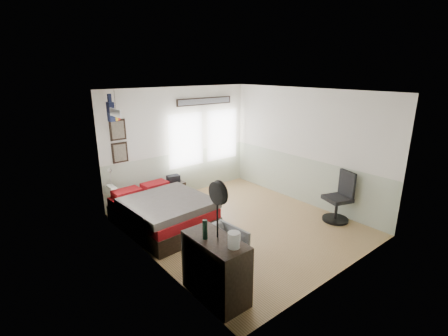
{
  "coord_description": "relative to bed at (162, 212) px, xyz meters",
  "views": [
    {
      "loc": [
        -4.1,
        -4.53,
        3.08
      ],
      "look_at": [
        -0.1,
        0.4,
        1.15
      ],
      "focal_mm": 26.0,
      "sensor_mm": 36.0,
      "label": 1
    }
  ],
  "objects": [
    {
      "name": "task_chair",
      "position": [
        3.04,
        -2.08,
        0.12
      ],
      "size": [
        0.6,
        0.6,
        1.08
      ],
      "rotation": [
        0.0,
        0.0,
        -0.32
      ],
      "color": "black",
      "rests_on": "ground_plane"
    },
    {
      "name": "bottle",
      "position": [
        -0.55,
        -2.26,
        0.72
      ],
      "size": [
        0.07,
        0.07,
        0.27
      ],
      "primitive_type": "cylinder",
      "color": "black",
      "rests_on": "dresser"
    },
    {
      "name": "black_bag",
      "position": [
        0.89,
        1.06,
        0.24
      ],
      "size": [
        0.32,
        0.23,
        0.17
      ],
      "primitive_type": "cube",
      "rotation": [
        0.0,
        0.0,
        -0.14
      ],
      "color": "black",
      "rests_on": "nightstand"
    },
    {
      "name": "stand_fan",
      "position": [
        -0.39,
        -2.33,
        1.2
      ],
      "size": [
        0.09,
        0.33,
        0.81
      ],
      "rotation": [
        0.0,
        0.0,
        -0.03
      ],
      "color": "black",
      "rests_on": "dresser"
    },
    {
      "name": "kettle",
      "position": [
        -0.4,
        -2.67,
        0.68
      ],
      "size": [
        0.18,
        0.16,
        0.21
      ],
      "rotation": [
        0.0,
        0.0,
        -0.17
      ],
      "color": "silver",
      "rests_on": "dresser"
    },
    {
      "name": "dresser",
      "position": [
        -0.45,
        -2.35,
        0.13
      ],
      "size": [
        0.48,
        1.0,
        0.9
      ],
      "primitive_type": "cube",
      "color": "black",
      "rests_on": "ground_plane"
    },
    {
      "name": "wall_decor",
      "position": [
        0.18,
        1.04,
        1.78
      ],
      "size": [
        3.55,
        1.32,
        1.44
      ],
      "color": "black",
      "rests_on": "room_shell"
    },
    {
      "name": "armchair",
      "position": [
        0.02,
        -1.86,
        0.0
      ],
      "size": [
        0.74,
        0.76,
        0.65
      ],
      "primitive_type": "imported",
      "rotation": [
        0.0,
        0.0,
        0.07
      ],
      "color": "gray",
      "rests_on": "ground_plane"
    },
    {
      "name": "bed",
      "position": [
        0.0,
        0.0,
        0.0
      ],
      "size": [
        1.58,
        2.13,
        0.66
      ],
      "rotation": [
        0.0,
        0.0,
        0.06
      ],
      "color": "black",
      "rests_on": "ground_plane"
    },
    {
      "name": "ground_plane",
      "position": [
        1.29,
        -0.92,
        -0.33
      ],
      "size": [
        4.0,
        4.5,
        0.01
      ],
      "primitive_type": "cube",
      "color": "olive"
    },
    {
      "name": "room_shell",
      "position": [
        1.21,
        -0.73,
        1.29
      ],
      "size": [
        4.02,
        4.52,
        2.71
      ],
      "color": "silver",
      "rests_on": "ground_plane"
    },
    {
      "name": "nightstand",
      "position": [
        0.89,
        1.06,
        -0.08
      ],
      "size": [
        0.5,
        0.4,
        0.48
      ],
      "primitive_type": "cube",
      "rotation": [
        0.0,
        0.0,
        -0.05
      ],
      "color": "black",
      "rests_on": "ground_plane"
    }
  ]
}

